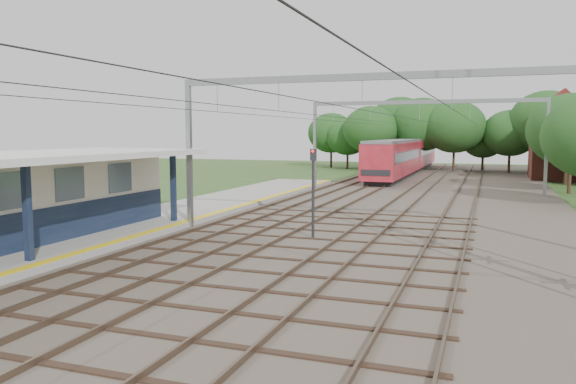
% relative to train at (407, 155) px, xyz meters
% --- Properties ---
extents(ground, '(160.00, 160.00, 0.00)m').
position_rel_train_xyz_m(ground, '(0.50, -55.27, -2.11)').
color(ground, '#2D4C1E').
rests_on(ground, ground).
extents(ballast_bed, '(18.00, 90.00, 0.10)m').
position_rel_train_xyz_m(ballast_bed, '(4.50, -25.27, -2.06)').
color(ballast_bed, '#473D33').
rests_on(ballast_bed, ground).
extents(platform, '(5.00, 52.00, 0.35)m').
position_rel_train_xyz_m(platform, '(-7.00, -41.27, -1.94)').
color(platform, gray).
rests_on(platform, ground).
extents(yellow_stripe, '(0.45, 52.00, 0.01)m').
position_rel_train_xyz_m(yellow_stripe, '(-4.75, -41.27, -1.76)').
color(yellow_stripe, yellow).
rests_on(yellow_stripe, platform).
extents(rail_tracks, '(11.80, 88.00, 0.15)m').
position_rel_train_xyz_m(rail_tracks, '(2.00, -25.27, -1.94)').
color(rail_tracks, brown).
rests_on(rail_tracks, ballast_bed).
extents(catenary_system, '(17.22, 88.00, 7.00)m').
position_rel_train_xyz_m(catenary_system, '(3.89, -29.99, 3.40)').
color(catenary_system, gray).
rests_on(catenary_system, ground).
extents(tree_band, '(31.72, 30.88, 8.82)m').
position_rel_train_xyz_m(tree_band, '(4.34, 1.85, 2.81)').
color(tree_band, '#382619').
rests_on(tree_band, ground).
extents(house_far, '(8.00, 6.12, 8.66)m').
position_rel_train_xyz_m(house_far, '(16.50, -3.27, 1.12)').
color(house_far, brown).
rests_on(house_far, ground).
extents(train, '(2.88, 35.86, 3.79)m').
position_rel_train_xyz_m(train, '(0.00, 0.00, 0.00)').
color(train, black).
rests_on(train, ballast_bed).
extents(signal_post, '(0.29, 0.27, 3.88)m').
position_rel_train_xyz_m(signal_post, '(1.85, -41.10, 0.23)').
color(signal_post, black).
rests_on(signal_post, ground).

